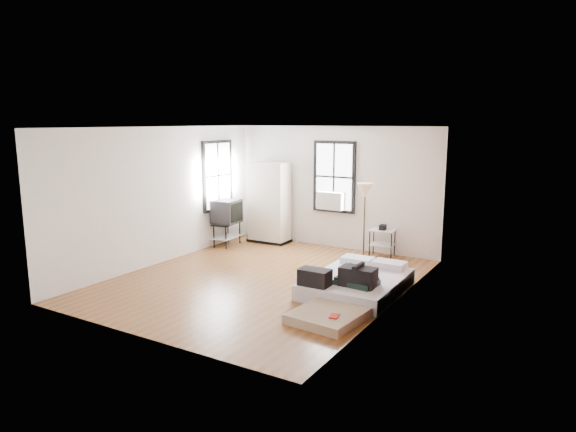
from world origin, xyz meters
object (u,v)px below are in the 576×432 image
Objects in this scene: wardrobe at (269,203)px; tv_stand at (227,213)px; mattress_bare at (345,302)px; floor_lamp at (365,194)px; mattress_main at (356,282)px; side_table at (382,235)px.

wardrobe is 1.08m from tv_stand.
floor_lamp reaches higher than mattress_bare.
mattress_main is 4.17m from wardrobe.
mattress_main is 2.51m from side_table.
wardrobe is 1.19× the size of floor_lamp.
mattress_main is 0.91m from mattress_bare.
side_table reaches higher than mattress_bare.
side_table is 0.43× the size of floor_lamp.
mattress_main is 2.51m from floor_lamp.
mattress_bare is 4.86m from tv_stand.
floor_lamp is 1.49× the size of tv_stand.
tv_stand is (-3.96, 1.53, 0.61)m from mattress_main.
mattress_bare is 0.96× the size of wardrobe.
mattress_bare is at bearing -37.31° from tv_stand.
mattress_main is 1.84× the size of tv_stand.
mattress_main is at bearing -79.63° from side_table.
mattress_main is 1.23× the size of floor_lamp.
floor_lamp reaches higher than side_table.
wardrobe is 2.65m from floor_lamp.
tv_stand is at bearing -127.98° from wardrobe.
wardrobe is 1.77× the size of tv_stand.
side_table is (-0.45, 2.46, 0.30)m from mattress_main.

